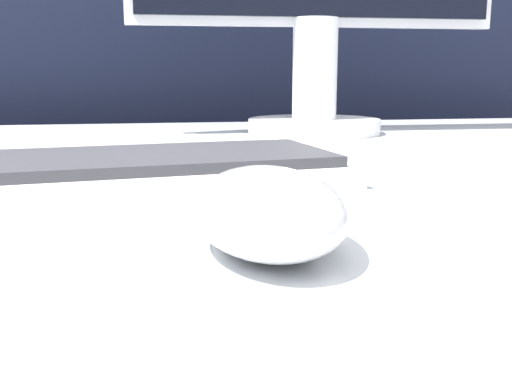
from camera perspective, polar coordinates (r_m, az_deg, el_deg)
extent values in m
cube|color=black|center=(1.16, -5.85, 5.54)|extent=(5.00, 0.03, 1.38)
ellipsoid|color=silver|center=(0.29, 1.13, -1.74)|extent=(0.07, 0.12, 0.04)
cube|color=white|center=(0.46, -17.15, 1.25)|extent=(0.43, 0.20, 0.02)
cube|color=#38383D|center=(0.46, -17.24, 2.73)|extent=(0.40, 0.18, 0.01)
cylinder|color=white|center=(0.84, 5.53, 6.28)|extent=(0.18, 0.18, 0.02)
cylinder|color=white|center=(0.84, 5.63, 11.57)|extent=(0.06, 0.06, 0.14)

